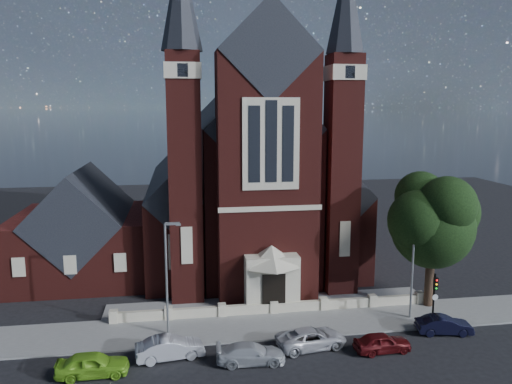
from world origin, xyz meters
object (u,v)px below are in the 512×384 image
street_lamp_right (414,260)px  street_tree (436,223)px  car_silver_b (251,354)px  car_navy (444,325)px  street_lamp_left (168,272)px  parish_hall (83,234)px  car_lime_van (93,364)px  church (245,179)px  traffic_signal (435,293)px  car_dark_red (382,342)px  car_silver_a (170,348)px  car_white_suv (311,338)px

street_lamp_right → street_tree: bearing=34.3°
car_silver_b → car_navy: size_ratio=1.11×
street_tree → street_lamp_left: 20.71m
street_lamp_left → car_silver_b: 7.99m
parish_hall → car_lime_van: 19.40m
car_navy → church: bearing=36.6°
traffic_signal → car_dark_red: traffic_signal is taller
church → street_lamp_right: (10.09, -18.94, -3.59)m
traffic_signal → car_navy: 2.27m
street_tree → street_lamp_left: size_ratio=1.32×
street_lamp_right → traffic_signal: 2.71m
street_lamp_left → car_dark_red: 15.03m
parish_hall → car_silver_a: size_ratio=2.83×
car_white_suv → car_silver_a: bearing=81.2°
street_lamp_right → car_silver_a: size_ratio=1.88×
street_lamp_left → car_silver_b: size_ratio=1.88×
church → car_lime_van: 27.73m
car_silver_a → car_dark_red: 13.72m
car_white_suv → traffic_signal: bearing=-88.8°
church → car_white_suv: size_ratio=7.42×
car_dark_red → street_lamp_right: bearing=-45.6°
church → parish_hall: bearing=-162.8°
car_navy → car_dark_red: bearing=118.1°
church → street_lamp_right: church is taller
traffic_signal → car_navy: size_ratio=1.04×
car_lime_van → car_silver_b: (9.49, 0.05, -0.10)m
street_lamp_left → traffic_signal: size_ratio=2.02×
traffic_signal → car_silver_b: bearing=-167.2°
street_lamp_left → car_white_suv: bearing=-19.4°
car_dark_red → car_navy: (5.36, 1.84, 0.00)m
car_silver_a → street_lamp_left: bearing=-6.8°
car_white_suv → car_dark_red: bearing=-115.1°
street_tree → car_dark_red: (-6.74, -6.28, -6.32)m
traffic_signal → car_silver_a: 18.98m
car_lime_van → car_navy: size_ratio=1.10×
street_lamp_left → street_lamp_right: 18.00m
car_silver_b → car_dark_red: size_ratio=1.15×
street_tree → traffic_signal: 5.70m
church → car_navy: 25.54m
car_lime_van → car_silver_a: (4.51, 1.41, -0.01)m
parish_hall → car_lime_van: size_ratio=2.88×
street_tree → street_lamp_right: street_tree is taller
church → car_navy: size_ratio=9.04×
car_silver_a → car_lime_van: bearing=98.9°
church → traffic_signal: bearing=-61.8°
street_tree → street_lamp_left: street_tree is taller
street_tree → street_lamp_right: bearing=-145.7°
church → street_lamp_left: church is taller
car_navy → car_silver_a: bearing=101.1°
street_lamp_right → car_dark_red: (-4.24, -4.57, -3.96)m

